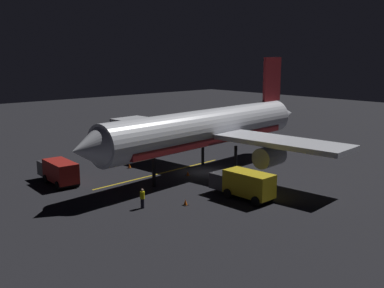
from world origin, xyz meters
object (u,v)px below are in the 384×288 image
ground_crew_worker (142,198)px  traffic_cone_under_wing (129,166)px  airliner (209,129)px  traffic_cone_near_left (188,174)px  traffic_cone_near_right (185,203)px  baggage_truck (58,172)px  catering_truck (244,184)px

ground_crew_worker → traffic_cone_under_wing: (12.59, -7.32, -0.64)m
airliner → traffic_cone_near_left: 5.58m
ground_crew_worker → traffic_cone_near_right: (-1.94, -3.26, -0.64)m
baggage_truck → traffic_cone_near_left: 13.68m
catering_truck → traffic_cone_near_left: size_ratio=11.88×
traffic_cone_near_right → baggage_truck: bearing=20.0°
catering_truck → traffic_cone_near_right: 5.84m
baggage_truck → traffic_cone_near_right: baggage_truck is taller
airliner → traffic_cone_under_wing: 10.40m
airliner → traffic_cone_near_right: 13.19m
airliner → catering_truck: bearing=153.8°
airliner → ground_crew_worker: bearing=112.1°
ground_crew_worker → traffic_cone_under_wing: bearing=-30.2°
airliner → traffic_cone_near_left: airliner is taller
traffic_cone_near_left → catering_truck: bearing=171.1°
airliner → traffic_cone_near_left: bearing=90.0°
airliner → catering_truck: 11.07m
ground_crew_worker → catering_truck: bearing=-115.2°
baggage_truck → catering_truck: size_ratio=0.99×
airliner → traffic_cone_near_left: size_ratio=65.45×
airliner → traffic_cone_under_wing: bearing=39.3°
catering_truck → traffic_cone_near_right: size_ratio=11.88×
ground_crew_worker → traffic_cone_under_wing: size_ratio=3.16×
traffic_cone_near_right → traffic_cone_under_wing: bearing=-15.6°
catering_truck → ground_crew_worker: (4.05, 8.60, -0.44)m
traffic_cone_near_left → traffic_cone_near_right: bearing=137.0°
baggage_truck → traffic_cone_under_wing: size_ratio=11.78×
baggage_truck → traffic_cone_near_left: bearing=-119.2°
traffic_cone_under_wing → baggage_truck: bearing=93.4°
baggage_truck → catering_truck: 19.17m
ground_crew_worker → traffic_cone_near_right: 3.84m
catering_truck → traffic_cone_near_left: (9.42, -1.48, -1.08)m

